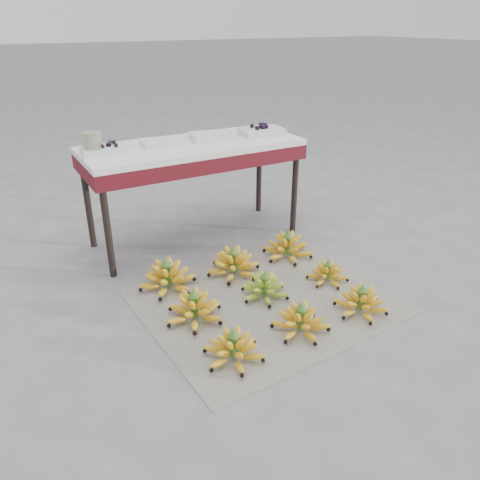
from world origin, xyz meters
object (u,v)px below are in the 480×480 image
tray_far_left (104,150)px  newspaper_mat (266,301)px  bunch_front_right (361,302)px  bunch_back_center (234,264)px  bunch_mid_left (194,309)px  bunch_mid_right (328,274)px  vendor_table (193,155)px  tray_far_right (262,131)px  bunch_front_center (301,321)px  bunch_front_left (233,349)px  tray_right (212,136)px  bunch_mid_center (265,288)px  glass_jar (92,144)px  tray_left (162,143)px  bunch_back_left (168,278)px  bunch_back_right (288,248)px

tray_far_left → newspaper_mat: bearing=-60.2°
bunch_front_right → bunch_back_center: size_ratio=0.84×
bunch_mid_left → bunch_mid_right: (0.81, -0.03, -0.01)m
newspaper_mat → bunch_back_center: bunch_back_center is taller
vendor_table → bunch_mid_right: bearing=-66.2°
tray_far_right → bunch_mid_left: bearing=-137.1°
bunch_front_center → vendor_table: bearing=80.1°
bunch_front_left → tray_right: (0.54, 1.23, 0.61)m
bunch_mid_center → glass_jar: bearing=130.0°
bunch_back_center → tray_left: (-0.17, 0.59, 0.60)m
bunch_back_center → tray_far_left: (-0.52, 0.59, 0.61)m
bunch_mid_left → tray_right: tray_right is taller
vendor_table → tray_right: 0.18m
tray_far_right → vendor_table: bearing=177.0°
bunch_mid_right → tray_right: size_ratio=0.91×
bunch_front_center → bunch_mid_right: bunch_front_center is taller
glass_jar → tray_far_right: bearing=-2.4°
bunch_mid_center → bunch_mid_left: bearing=-173.6°
bunch_mid_center → bunch_back_center: (-0.02, 0.30, 0.01)m
tray_far_left → bunch_front_center: bearing=-67.0°
bunch_front_center → bunch_mid_center: 0.34m
newspaper_mat → glass_jar: 1.30m
tray_far_right → glass_jar: size_ratio=2.29×
newspaper_mat → bunch_front_center: bearing=-90.8°
tray_far_right → bunch_back_center: bearing=-133.8°
vendor_table → bunch_front_center: bearing=-90.8°
bunch_front_right → tray_left: (-0.53, 1.25, 0.61)m
bunch_front_right → bunch_mid_right: (0.05, 0.32, -0.01)m
bunch_back_left → tray_right: 0.98m
bunch_mid_center → vendor_table: bearing=95.7°
tray_right → bunch_back_left: bearing=-136.4°
bunch_front_center → bunch_back_right: bunch_back_right is taller
bunch_front_left → tray_far_right: tray_far_right is taller
bunch_mid_left → bunch_back_left: size_ratio=1.06×
tray_far_left → tray_right: (0.69, -0.01, -0.00)m
bunch_back_left → vendor_table: size_ratio=0.26×
bunch_mid_right → tray_far_left: size_ratio=1.03×
bunch_front_right → tray_left: 1.49m
bunch_front_left → tray_far_right: (0.88, 1.19, 0.62)m
bunch_mid_right → bunch_mid_center: bearing=162.9°
bunch_back_center → tray_left: bearing=128.4°
bunch_front_right → bunch_back_right: size_ratio=1.02×
newspaper_mat → bunch_front_center: (-0.00, -0.31, 0.06)m
newspaper_mat → bunch_back_right: bearing=42.6°
tray_far_left → tray_left: 0.35m
bunch_mid_right → bunch_back_right: bearing=82.3°
vendor_table → tray_far_left: 0.55m
bunch_back_right → bunch_front_center: bearing=-125.8°
bunch_back_left → vendor_table: vendor_table is taller
bunch_mid_left → tray_far_left: 1.09m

